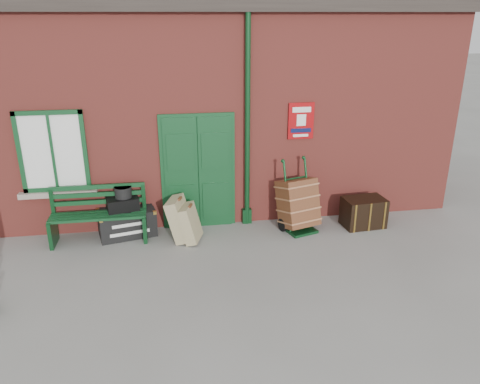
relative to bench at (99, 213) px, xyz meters
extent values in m
plane|color=gray|center=(2.18, -1.14, -0.54)|extent=(80.00, 80.00, 0.00)
cube|color=#A03C33|center=(2.18, 2.36, 1.46)|extent=(10.00, 4.00, 4.00)
cube|color=#38302B|center=(2.18, 2.36, 3.61)|extent=(10.30, 4.30, 0.30)
cube|color=#113E1E|center=(1.88, 0.32, 0.56)|extent=(1.42, 0.12, 2.32)
cube|color=white|center=(-0.72, 0.31, 1.11)|extent=(1.20, 0.08, 1.50)
cylinder|color=#0D3719|center=(2.83, 0.28, 1.46)|extent=(0.10, 0.10, 4.00)
cube|color=#9D0B0E|center=(3.88, 0.33, 1.51)|extent=(0.50, 0.03, 0.70)
cube|color=#113E1E|center=(0.00, -0.08, -0.02)|extent=(1.73, 0.47, 0.05)
cube|color=#113E1E|center=(0.00, 0.17, 0.30)|extent=(1.72, 0.06, 0.46)
cube|color=#0D3719|center=(-0.83, -0.08, -0.28)|extent=(0.07, 0.52, 0.52)
cube|color=#0D3719|center=(0.83, -0.09, -0.28)|extent=(0.07, 0.52, 0.52)
cube|color=black|center=(0.48, 0.11, -0.28)|extent=(1.14, 0.79, 0.52)
cube|color=black|center=(0.43, 0.11, 0.11)|extent=(0.65, 0.53, 0.26)
cylinder|color=black|center=(0.46, 0.11, 0.35)|extent=(0.37, 0.37, 0.21)
cube|color=tan|center=(1.47, -0.23, -0.12)|extent=(0.58, 0.67, 0.83)
cube|color=tan|center=(1.65, -0.33, -0.18)|extent=(0.51, 0.60, 0.71)
cube|color=#0D3719|center=(3.80, -0.31, -0.51)|extent=(0.63, 0.53, 0.05)
cylinder|color=#0D3719|center=(3.52, -0.19, 0.16)|extent=(0.15, 0.37, 1.36)
cylinder|color=#0D3719|center=(3.97, -0.05, 0.16)|extent=(0.15, 0.37, 1.36)
cylinder|color=black|center=(3.44, -0.20, -0.41)|extent=(0.13, 0.26, 0.26)
cylinder|color=black|center=(4.03, -0.01, -0.41)|extent=(0.13, 0.26, 0.26)
cube|color=brown|center=(3.75, -0.14, 0.02)|extent=(0.85, 0.88, 1.01)
cube|color=black|center=(5.09, -0.21, -0.25)|extent=(0.84, 0.59, 0.58)
camera|label=1|loc=(1.32, -8.22, 3.44)|focal=35.00mm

